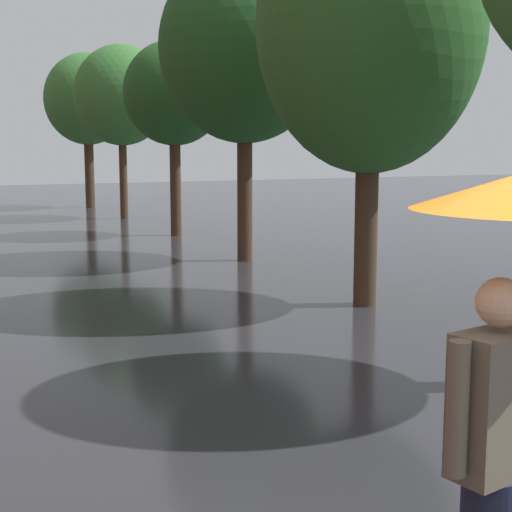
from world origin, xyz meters
The scene contains 5 objects.
street_tree_1 centered at (3.18, 6.59, 3.77)m, with size 3.05×3.05×5.76m.
street_tree_2 centered at (3.26, 10.98, 3.96)m, with size 3.17×3.17×5.73m.
street_tree_3 centered at (3.31, 15.32, 3.38)m, with size 2.42×2.42×4.64m.
street_tree_4 centered at (3.20, 19.92, 3.59)m, with size 2.76×2.76×5.06m.
street_tree_5 centered at (3.10, 24.17, 3.69)m, with size 2.90×2.90×5.26m.
Camera 1 is at (-2.45, -2.26, 2.24)m, focal length 53.34 mm.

